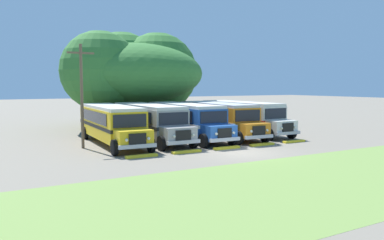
# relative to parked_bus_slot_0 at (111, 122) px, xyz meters

# --- Properties ---
(ground_plane) EXTENTS (220.00, 220.00, 0.00)m
(ground_plane) POSITION_rel_parked_bus_slot_0_xyz_m (6.06, -7.77, -1.58)
(ground_plane) COLOR slate
(foreground_grass_strip) EXTENTS (80.00, 9.66, 0.01)m
(foreground_grass_strip) POSITION_rel_parked_bus_slot_0_xyz_m (6.06, -15.31, -1.58)
(foreground_grass_strip) COLOR olive
(foreground_grass_strip) RESTS_ON ground_plane
(parked_bus_slot_0) EXTENTS (2.98, 10.88, 2.82)m
(parked_bus_slot_0) POSITION_rel_parked_bus_slot_0_xyz_m (0.00, 0.00, 0.00)
(parked_bus_slot_0) COLOR yellow
(parked_bus_slot_0) RESTS_ON ground_plane
(parked_bus_slot_1) EXTENTS (2.75, 10.85, 2.82)m
(parked_bus_slot_1) POSITION_rel_parked_bus_slot_0_xyz_m (3.08, 0.14, 0.00)
(parked_bus_slot_1) COLOR #9E9993
(parked_bus_slot_1) RESTS_ON ground_plane
(parked_bus_slot_2) EXTENTS (2.81, 10.86, 2.82)m
(parked_bus_slot_2) POSITION_rel_parked_bus_slot_0_xyz_m (6.14, -0.19, 0.00)
(parked_bus_slot_2) COLOR #23519E
(parked_bus_slot_2) RESTS_ON ground_plane
(parked_bus_slot_3) EXTENTS (3.11, 10.90, 2.82)m
(parked_bus_slot_3) POSITION_rel_parked_bus_slot_0_xyz_m (9.29, -0.22, 0.00)
(parked_bus_slot_3) COLOR orange
(parked_bus_slot_3) RESTS_ON ground_plane
(parked_bus_slot_4) EXTENTS (2.75, 10.85, 2.82)m
(parked_bus_slot_4) POSITION_rel_parked_bus_slot_0_xyz_m (12.29, 0.33, 0.00)
(parked_bus_slot_4) COLOR silver
(parked_bus_slot_4) RESTS_ON ground_plane
(curb_wheelstop_0) EXTENTS (2.00, 0.36, 0.15)m
(curb_wheelstop_0) POSITION_rel_parked_bus_slot_0_xyz_m (-0.12, -6.17, -1.51)
(curb_wheelstop_0) COLOR yellow
(curb_wheelstop_0) RESTS_ON ground_plane
(curb_wheelstop_1) EXTENTS (2.00, 0.36, 0.15)m
(curb_wheelstop_1) POSITION_rel_parked_bus_slot_0_xyz_m (2.97, -6.17, -1.51)
(curb_wheelstop_1) COLOR yellow
(curb_wheelstop_1) RESTS_ON ground_plane
(curb_wheelstop_2) EXTENTS (2.00, 0.36, 0.15)m
(curb_wheelstop_2) POSITION_rel_parked_bus_slot_0_xyz_m (6.06, -6.17, -1.51)
(curb_wheelstop_2) COLOR yellow
(curb_wheelstop_2) RESTS_ON ground_plane
(curb_wheelstop_3) EXTENTS (2.00, 0.36, 0.15)m
(curb_wheelstop_3) POSITION_rel_parked_bus_slot_0_xyz_m (9.15, -6.17, -1.51)
(curb_wheelstop_3) COLOR yellow
(curb_wheelstop_3) RESTS_ON ground_plane
(curb_wheelstop_4) EXTENTS (2.00, 0.36, 0.15)m
(curb_wheelstop_4) POSITION_rel_parked_bus_slot_0_xyz_m (12.24, -6.17, -1.51)
(curb_wheelstop_4) COLOR yellow
(curb_wheelstop_4) RESTS_ON ground_plane
(broad_shade_tree) EXTENTS (15.14, 14.28, 10.17)m
(broad_shade_tree) POSITION_rel_parked_bus_slot_0_xyz_m (5.72, 10.70, 4.08)
(broad_shade_tree) COLOR brown
(broad_shade_tree) RESTS_ON ground_plane
(utility_pole) EXTENTS (1.80, 0.20, 7.09)m
(utility_pole) POSITION_rel_parked_bus_slot_0_xyz_m (-2.36, -1.02, 2.21)
(utility_pole) COLOR brown
(utility_pole) RESTS_ON ground_plane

